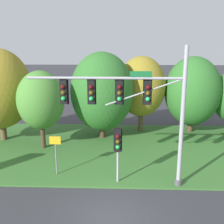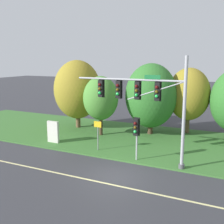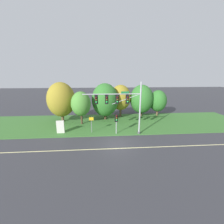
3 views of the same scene
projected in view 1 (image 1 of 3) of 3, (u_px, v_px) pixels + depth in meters
name	position (u px, v px, depth m)	size (l,w,h in m)	color
ground_plane	(110.00, 217.00, 12.79)	(160.00, 160.00, 0.00)	#333338
grass_verge	(115.00, 148.00, 20.76)	(48.00, 11.50, 0.10)	#386B2D
traffic_signal_mast	(131.00, 102.00, 14.37)	(8.16, 0.49, 7.50)	#9EA0A5
pedestrian_signal_near_kerb	(118.00, 144.00, 15.06)	(0.46, 0.55, 3.18)	#9EA0A5
route_sign_post	(56.00, 150.00, 16.26)	(0.65, 0.08, 2.42)	slate
tree_left_of_mast	(41.00, 100.00, 19.86)	(3.35, 3.35, 5.68)	#423021
tree_behind_signpost	(102.00, 92.00, 22.04)	(4.96, 4.96, 6.87)	#423021
tree_mid_verge	(141.00, 87.00, 23.76)	(4.09, 4.09, 6.45)	brown
tree_tall_centre	(193.00, 91.00, 23.59)	(4.66, 4.66, 6.45)	#4C3823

